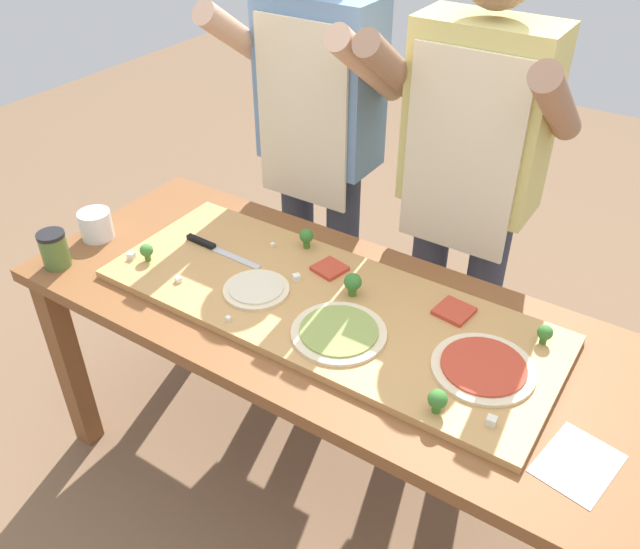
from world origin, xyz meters
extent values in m
plane|color=brown|center=(0.00, 0.00, 0.00)|extent=(8.00, 8.00, 0.00)
cube|color=brown|center=(-0.86, -0.31, 0.36)|extent=(0.07, 0.07, 0.73)
cube|color=brown|center=(-0.86, 0.31, 0.36)|extent=(0.07, 0.07, 0.73)
cube|color=brown|center=(0.00, 0.00, 0.75)|extent=(1.84, 0.73, 0.04)
cube|color=tan|center=(-0.02, 0.00, 0.78)|extent=(1.29, 0.50, 0.02)
cube|color=#B7BABF|center=(-0.36, 0.03, 0.79)|extent=(0.18, 0.03, 0.00)
cube|color=black|center=(-0.51, 0.03, 0.80)|extent=(0.11, 0.02, 0.02)
cylinder|color=beige|center=(0.44, -0.02, 0.80)|extent=(0.25, 0.25, 0.01)
cylinder|color=#BC3D28|center=(0.44, -0.02, 0.80)|extent=(0.21, 0.21, 0.01)
cylinder|color=beige|center=(-0.21, -0.07, 0.80)|extent=(0.19, 0.19, 0.01)
cylinder|color=beige|center=(-0.21, -0.07, 0.80)|extent=(0.15, 0.15, 0.01)
cylinder|color=beige|center=(0.08, -0.10, 0.80)|extent=(0.25, 0.25, 0.01)
cylinder|color=#899E4C|center=(0.08, -0.10, 0.80)|extent=(0.21, 0.21, 0.01)
cube|color=#BC3D28|center=(-0.09, 0.13, 0.80)|extent=(0.10, 0.10, 0.01)
cube|color=#BC3D28|center=(0.29, 0.15, 0.80)|extent=(0.10, 0.10, 0.01)
cylinder|color=#3F7220|center=(0.02, 0.07, 0.80)|extent=(0.02, 0.02, 0.03)
sphere|color=#38752D|center=(0.02, 0.07, 0.84)|extent=(0.05, 0.05, 0.05)
cylinder|color=#3F7220|center=(-0.22, 0.20, 0.80)|extent=(0.02, 0.02, 0.03)
sphere|color=#38752D|center=(-0.22, 0.20, 0.83)|extent=(0.04, 0.04, 0.04)
cylinder|color=#3F7220|center=(0.53, 0.16, 0.80)|extent=(0.02, 0.02, 0.02)
sphere|color=#38752D|center=(0.53, 0.16, 0.83)|extent=(0.04, 0.04, 0.04)
cylinder|color=#487A23|center=(-0.58, -0.12, 0.80)|extent=(0.02, 0.02, 0.02)
sphere|color=#427F33|center=(-0.58, -0.12, 0.83)|extent=(0.04, 0.04, 0.04)
cylinder|color=#3F7220|center=(0.41, -0.20, 0.80)|extent=(0.02, 0.02, 0.02)
sphere|color=#38752D|center=(0.41, -0.20, 0.83)|extent=(0.05, 0.05, 0.05)
cube|color=silver|center=(-0.63, -0.14, 0.80)|extent=(0.03, 0.03, 0.02)
cube|color=silver|center=(-0.31, 0.14, 0.80)|extent=(0.01, 0.01, 0.01)
cube|color=white|center=(-0.43, -0.15, 0.80)|extent=(0.02, 0.02, 0.02)
cube|color=white|center=(-0.15, 0.04, 0.80)|extent=(0.03, 0.03, 0.02)
cube|color=silver|center=(0.52, -0.17, 0.80)|extent=(0.02, 0.02, 0.02)
cube|color=white|center=(-0.19, -0.21, 0.80)|extent=(0.01, 0.01, 0.01)
cylinder|color=white|center=(-0.84, -0.09, 0.81)|extent=(0.10, 0.10, 0.09)
cylinder|color=white|center=(-0.84, -0.09, 0.80)|extent=(0.09, 0.09, 0.05)
cylinder|color=#517033|center=(-0.82, -0.27, 0.82)|extent=(0.08, 0.08, 0.10)
cylinder|color=black|center=(-0.82, -0.27, 0.88)|extent=(0.08, 0.08, 0.01)
cube|color=white|center=(0.71, -0.15, 0.77)|extent=(0.17, 0.21, 0.00)
cylinder|color=#333847|center=(-0.50, 0.55, 0.45)|extent=(0.12, 0.12, 0.90)
cylinder|color=#333847|center=(-0.30, 0.55, 0.45)|extent=(0.12, 0.12, 0.90)
cube|color=#6689B2|center=(-0.40, 0.55, 1.18)|extent=(0.40, 0.20, 0.55)
cube|color=beige|center=(-0.40, 0.44, 1.09)|extent=(0.34, 0.01, 0.60)
cylinder|color=tan|center=(-0.63, 0.45, 1.30)|extent=(0.08, 0.39, 0.31)
cylinder|color=tan|center=(-0.17, 0.45, 1.30)|extent=(0.08, 0.39, 0.31)
cylinder|color=#333847|center=(0.05, 0.55, 0.45)|extent=(0.12, 0.12, 0.90)
cylinder|color=#333847|center=(0.25, 0.55, 0.45)|extent=(0.12, 0.12, 0.90)
cube|color=#D1C670|center=(0.15, 0.55, 1.18)|extent=(0.40, 0.20, 0.55)
cube|color=beige|center=(0.15, 0.44, 1.09)|extent=(0.34, 0.01, 0.60)
cylinder|color=#997056|center=(-0.08, 0.45, 1.30)|extent=(0.08, 0.39, 0.31)
cylinder|color=#997056|center=(0.38, 0.45, 1.30)|extent=(0.08, 0.39, 0.31)
camera|label=1|loc=(0.75, -1.21, 1.91)|focal=36.95mm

